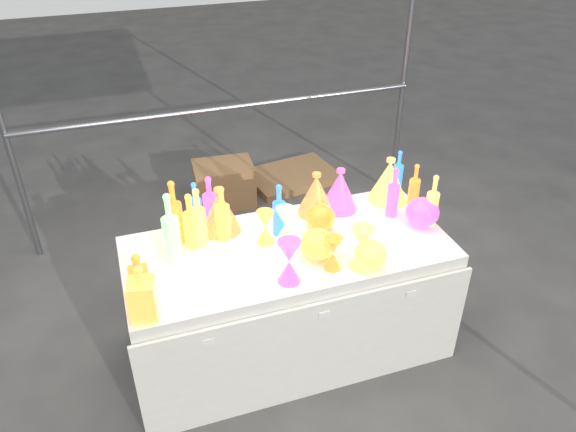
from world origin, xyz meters
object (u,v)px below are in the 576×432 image
object	(u,v)px
display_table	(289,299)
decanter_0	(142,292)
lampshade_0	(220,209)
hourglass_0	(333,253)
bottle_0	(190,220)
globe_0	(317,245)
cardboard_box_closed	(224,184)

from	to	relation	value
display_table	decanter_0	bearing A→B (deg)	-159.56
lampshade_0	decanter_0	bearing A→B (deg)	-105.88
decanter_0	lampshade_0	xyz separation A→B (m)	(0.50, 0.59, -0.01)
lampshade_0	hourglass_0	bearing A→B (deg)	-24.32
bottle_0	globe_0	world-z (taller)	bottle_0
bottle_0	lampshade_0	bearing A→B (deg)	28.29
cardboard_box_closed	lampshade_0	bearing A→B (deg)	-98.30
display_table	bottle_0	world-z (taller)	bottle_0
hourglass_0	decanter_0	bearing A→B (deg)	-176.63
bottle_0	hourglass_0	distance (m)	0.79
hourglass_0	lampshade_0	distance (m)	0.71
lampshade_0	bottle_0	bearing A→B (deg)	-127.42
bottle_0	display_table	bearing A→B (deg)	-21.04
bottle_0	hourglass_0	world-z (taller)	bottle_0
hourglass_0	cardboard_box_closed	bearing A→B (deg)	93.79
display_table	bottle_0	distance (m)	0.76
cardboard_box_closed	hourglass_0	bearing A→B (deg)	-82.00
display_table	decanter_0	xyz separation A→B (m)	(-0.81, -0.30, 0.52)
cardboard_box_closed	globe_0	size ratio (longest dim) A/B	2.70
display_table	hourglass_0	distance (m)	0.55
display_table	cardboard_box_closed	xyz separation A→B (m)	(0.02, 1.80, -0.19)
hourglass_0	bottle_0	bearing A→B (deg)	146.34
cardboard_box_closed	decanter_0	distance (m)	2.37
hourglass_0	globe_0	bearing A→B (deg)	109.68
decanter_0	lampshade_0	distance (m)	0.77
cardboard_box_closed	hourglass_0	distance (m)	2.16
display_table	cardboard_box_closed	bearing A→B (deg)	89.25
cardboard_box_closed	globe_0	world-z (taller)	globe_0
globe_0	display_table	bearing A→B (deg)	132.03
hourglass_0	globe_0	distance (m)	0.12
bottle_0	globe_0	xyz separation A→B (m)	(0.61, -0.32, -0.09)
hourglass_0	globe_0	size ratio (longest dim) A/B	1.01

